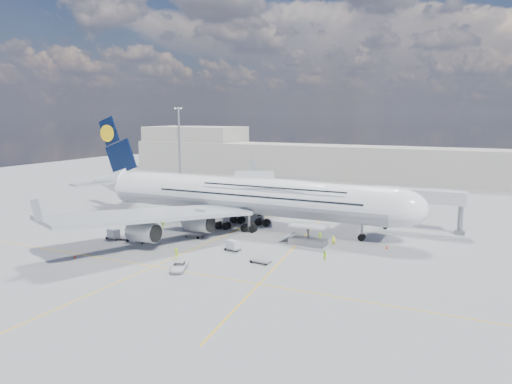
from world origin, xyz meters
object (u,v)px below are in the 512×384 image
at_px(service_van, 179,266).
at_px(cone_wing_left_outer, 254,200).
at_px(catering_truck_outer, 262,189).
at_px(crew_wing, 163,224).
at_px(cone_wing_right_outer, 75,256).
at_px(cone_wing_left_inner, 278,208).
at_px(crew_nose, 334,240).
at_px(cone_nose, 387,247).
at_px(crew_loader, 324,256).
at_px(airliner, 244,195).
at_px(dolly_nose_far, 261,261).
at_px(crew_van, 320,237).
at_px(catering_truck_inner, 268,208).
at_px(crew_tug, 176,253).
at_px(dolly_back, 127,238).
at_px(baggage_tug, 134,238).
at_px(jet_bridge, 400,198).
at_px(dolly_row_b, 113,234).
at_px(cone_wing_right_inner, 142,240).
at_px(dolly_nose_near, 233,245).
at_px(light_mast, 179,148).
at_px(dolly_row_a, 139,241).
at_px(cone_tail, 156,209).

relative_size(service_van, cone_wing_left_outer, 8.26).
height_order(catering_truck_outer, service_van, catering_truck_outer).
bearing_deg(crew_wing, cone_wing_right_outer, -150.24).
bearing_deg(cone_wing_left_inner, crew_nose, -50.09).
bearing_deg(crew_nose, cone_nose, -34.79).
xyz_separation_m(catering_truck_outer, crew_loader, (37.67, -55.29, -0.93)).
height_order(airliner, cone_wing_left_inner, airliner).
relative_size(dolly_nose_far, cone_nose, 6.34).
bearing_deg(crew_van, crew_nose, -164.41).
bearing_deg(catering_truck_inner, crew_tug, -111.44).
bearing_deg(airliner, cone_nose, -6.61).
bearing_deg(service_van, airliner, 77.50).
height_order(dolly_back, crew_loader, crew_loader).
bearing_deg(baggage_tug, catering_truck_outer, 94.52).
relative_size(crew_nose, cone_nose, 3.57).
height_order(baggage_tug, crew_wing, baggage_tug).
distance_m(crew_wing, cone_wing_left_inner, 32.31).
xyz_separation_m(crew_loader, cone_wing_right_outer, (-37.43, -16.61, -0.57)).
bearing_deg(jet_bridge, dolly_row_b, -147.22).
relative_size(cone_nose, cone_wing_right_inner, 0.87).
relative_size(airliner, cone_wing_right_outer, 159.06).
relative_size(cone_nose, cone_wing_right_outer, 1.08).
bearing_deg(jet_bridge, baggage_tug, -144.32).
xyz_separation_m(catering_truck_inner, crew_wing, (-13.99, -21.41, -0.85)).
bearing_deg(jet_bridge, dolly_nose_near, -130.17).
relative_size(catering_truck_outer, cone_wing_right_inner, 11.03).
height_order(dolly_back, cone_wing_right_inner, cone_wing_right_inner).
relative_size(dolly_row_b, cone_wing_left_outer, 5.60).
xyz_separation_m(airliner, crew_van, (17.85, -3.84, -6.01)).
distance_m(light_mast, dolly_row_b, 60.23).
xyz_separation_m(light_mast, cone_wing_right_inner, (28.42, -53.45, -12.91)).
height_order(dolly_nose_near, baggage_tug, baggage_tug).
xyz_separation_m(airliner, crew_wing, (-14.96, -7.68, -5.98)).
bearing_deg(crew_loader, airliner, 171.33).
height_order(dolly_row_a, catering_truck_inner, catering_truck_inner).
height_order(dolly_nose_near, cone_tail, dolly_nose_near).
bearing_deg(crew_wing, cone_wing_right_inner, -134.26).
bearing_deg(catering_truck_outer, crew_nose, -23.23).
distance_m(baggage_tug, crew_loader, 35.54).
bearing_deg(crew_nose, crew_van, 100.63).
height_order(jet_bridge, dolly_row_b, jet_bridge).
relative_size(cone_wing_left_outer, cone_wing_right_inner, 0.93).
height_order(catering_truck_outer, cone_wing_right_inner, catering_truck_outer).
height_order(catering_truck_inner, service_van, catering_truck_inner).
bearing_deg(cone_wing_left_inner, crew_wing, -113.57).
distance_m(cone_wing_right_inner, cone_wing_right_outer, 13.71).
xyz_separation_m(light_mast, dolly_row_b, (22.55, -54.50, -12.20)).
distance_m(crew_van, cone_wing_left_outer, 45.40).
bearing_deg(cone_wing_right_inner, catering_truck_inner, 71.33).
height_order(catering_truck_inner, crew_tug, catering_truck_inner).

